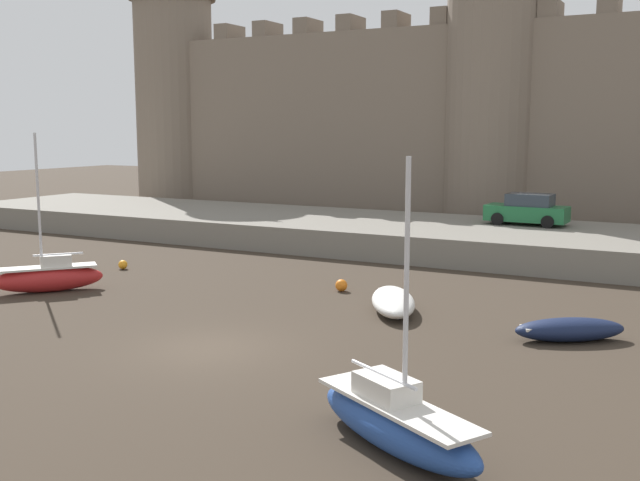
% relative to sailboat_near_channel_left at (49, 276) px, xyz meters
% --- Properties ---
extents(ground_plane, '(160.00, 160.00, 0.00)m').
position_rel_sailboat_near_channel_left_xyz_m(ground_plane, '(10.05, -3.33, -0.61)').
color(ground_plane, '#382D23').
extents(quay_road, '(62.17, 10.00, 1.35)m').
position_rel_sailboat_near_channel_left_xyz_m(quay_road, '(10.05, 16.72, 0.07)').
color(quay_road, slate).
rests_on(quay_road, ground).
extents(castle, '(56.82, 6.66, 19.98)m').
position_rel_sailboat_near_channel_left_xyz_m(castle, '(10.05, 26.81, 6.94)').
color(castle, '#7A6B5B').
rests_on(castle, ground).
extents(sailboat_near_channel_left, '(3.43, 3.80, 6.14)m').
position_rel_sailboat_near_channel_left_xyz_m(sailboat_near_channel_left, '(0.00, 0.00, 0.00)').
color(sailboat_near_channel_left, red).
rests_on(sailboat_near_channel_left, ground).
extents(rowboat_near_channel_right, '(3.41, 2.76, 0.70)m').
position_rel_sailboat_near_channel_left_xyz_m(rowboat_near_channel_right, '(19.13, 2.37, -0.24)').
color(rowboat_near_channel_right, '#141E3D').
rests_on(rowboat_near_channel_right, ground).
extents(rowboat_midflat_left, '(3.10, 4.21, 0.74)m').
position_rel_sailboat_near_channel_left_xyz_m(rowboat_midflat_left, '(13.09, 3.24, -0.22)').
color(rowboat_midflat_left, silver).
rests_on(rowboat_midflat_left, ground).
extents(sailboat_foreground_right, '(4.65, 3.37, 5.80)m').
position_rel_sailboat_near_channel_left_xyz_m(sailboat_foreground_right, '(17.41, -7.17, -0.02)').
color(sailboat_foreground_right, '#234793').
rests_on(sailboat_foreground_right, ground).
extents(mooring_buoy_mid_mud, '(0.47, 0.47, 0.47)m').
position_rel_sailboat_near_channel_left_xyz_m(mooring_buoy_mid_mud, '(10.05, 5.37, -0.37)').
color(mooring_buoy_mid_mud, orange).
rests_on(mooring_buoy_mid_mud, ground).
extents(mooring_buoy_near_shore, '(0.41, 0.41, 0.41)m').
position_rel_sailboat_near_channel_left_xyz_m(mooring_buoy_near_shore, '(-0.74, 4.92, -0.40)').
color(mooring_buoy_near_shore, orange).
rests_on(mooring_buoy_near_shore, ground).
extents(car_quay_west, '(4.15, 1.99, 1.62)m').
position_rel_sailboat_near_channel_left_xyz_m(car_quay_west, '(14.23, 18.65, 1.52)').
color(car_quay_west, '#1E6638').
rests_on(car_quay_west, quay_road).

